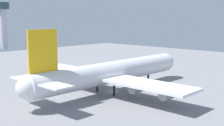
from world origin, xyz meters
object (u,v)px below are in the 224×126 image
Objects in this scene: cargo_airplane at (112,73)px; safety_cone_nose at (173,79)px; safety_cone_tail at (29,112)px; control_tower at (3,20)px.

cargo_airplane is 99.72× the size of safety_cone_nose.
safety_cone_nose reaches higher than safety_cone_tail.
control_tower reaches higher than safety_cone_tail.
control_tower reaches higher than safety_cone_nose.
safety_cone_nose is 1.12× the size of safety_cone_tail.
safety_cone_nose is at bearing -3.81° from safety_cone_tail.
control_tower is at bearing 86.21° from safety_cone_nose.
cargo_airplane is at bearing -0.09° from safety_cone_tail.
control_tower is at bearing 75.09° from cargo_airplane.
control_tower reaches higher than cargo_airplane.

